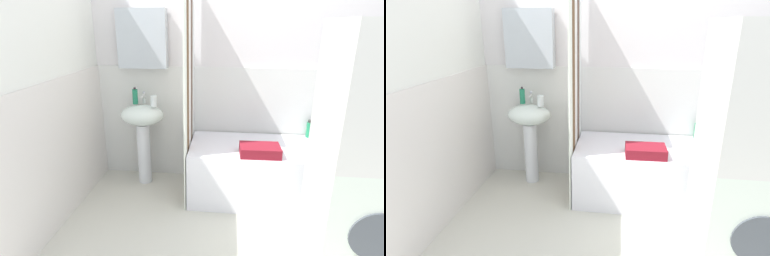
# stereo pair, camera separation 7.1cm
# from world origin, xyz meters

# --- Properties ---
(wall_back_tiled) EXTENTS (3.60, 0.18, 2.40)m
(wall_back_tiled) POSITION_xyz_m (-0.06, 1.26, 1.14)
(wall_back_tiled) COLOR silver
(wall_back_tiled) RESTS_ON ground_plane
(wall_left_tiled) EXTENTS (0.07, 1.81, 2.40)m
(wall_left_tiled) POSITION_xyz_m (-1.57, 0.34, 1.12)
(wall_left_tiled) COLOR white
(wall_left_tiled) RESTS_ON ground_plane
(sink) EXTENTS (0.44, 0.34, 0.84)m
(sink) POSITION_xyz_m (-1.03, 1.03, 0.62)
(sink) COLOR white
(sink) RESTS_ON ground_plane
(faucet) EXTENTS (0.03, 0.12, 0.12)m
(faucet) POSITION_xyz_m (-1.03, 1.11, 0.90)
(faucet) COLOR silver
(faucet) RESTS_ON sink
(soap_dispenser) EXTENTS (0.05, 0.05, 0.17)m
(soap_dispenser) POSITION_xyz_m (-1.11, 1.08, 0.92)
(soap_dispenser) COLOR #207D58
(soap_dispenser) RESTS_ON sink
(toothbrush_cup) EXTENTS (0.06, 0.06, 0.11)m
(toothbrush_cup) POSITION_xyz_m (-0.91, 1.01, 0.89)
(toothbrush_cup) COLOR white
(toothbrush_cup) RESTS_ON sink
(bathtub) EXTENTS (1.45, 0.69, 0.53)m
(bathtub) POSITION_xyz_m (0.20, 0.87, 0.26)
(bathtub) COLOR white
(bathtub) RESTS_ON ground_plane
(shower_curtain) EXTENTS (0.01, 0.69, 2.00)m
(shower_curtain) POSITION_xyz_m (-0.54, 0.87, 1.00)
(shower_curtain) COLOR white
(shower_curtain) RESTS_ON ground_plane
(body_wash_bottle) EXTENTS (0.05, 0.05, 0.19)m
(body_wash_bottle) POSITION_xyz_m (0.83, 1.16, 0.62)
(body_wash_bottle) COLOR white
(body_wash_bottle) RESTS_ON bathtub
(shampoo_bottle) EXTENTS (0.07, 0.07, 0.18)m
(shampoo_bottle) POSITION_xyz_m (0.70, 1.13, 0.61)
(shampoo_bottle) COLOR #2E4CA5
(shampoo_bottle) RESTS_ON bathtub
(lotion_bottle) EXTENTS (0.06, 0.06, 0.18)m
(lotion_bottle) POSITION_xyz_m (0.64, 1.17, 0.61)
(lotion_bottle) COLOR #1D7E4F
(lotion_bottle) RESTS_ON bathtub
(towel_folded) EXTENTS (0.35, 0.23, 0.09)m
(towel_folded) POSITION_xyz_m (0.10, 0.66, 0.57)
(towel_folded) COLOR maroon
(towel_folded) RESTS_ON bathtub
(washer_dryer_stack) EXTENTS (0.57, 0.60, 1.64)m
(washer_dryer_stack) POSITION_xyz_m (0.69, 0.03, 0.82)
(washer_dryer_stack) COLOR silver
(washer_dryer_stack) RESTS_ON ground_plane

